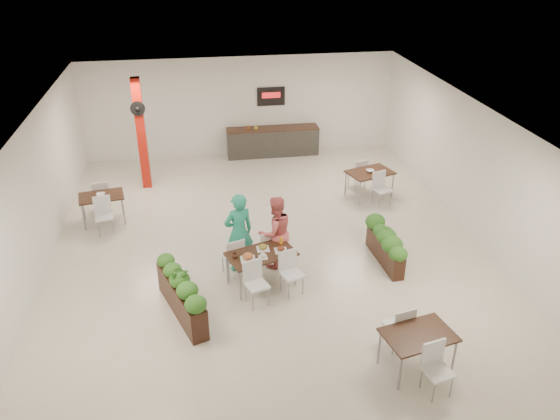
% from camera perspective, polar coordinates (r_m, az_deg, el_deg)
% --- Properties ---
extents(ground, '(12.00, 12.00, 0.00)m').
position_cam_1_polar(ground, '(13.16, -1.38, -3.51)').
color(ground, beige).
rests_on(ground, ground).
extents(room_shell, '(10.10, 12.10, 3.22)m').
position_cam_1_polar(room_shell, '(12.25, -1.49, 4.55)').
color(room_shell, white).
rests_on(room_shell, ground).
extents(red_column, '(0.40, 0.41, 3.20)m').
position_cam_1_polar(red_column, '(15.90, -14.29, 7.80)').
color(red_column, '#AE160B').
rests_on(red_column, ground).
extents(service_counter, '(3.00, 0.64, 2.20)m').
position_cam_1_polar(service_counter, '(18.14, -0.77, 7.24)').
color(service_counter, '#2A2825').
rests_on(service_counter, ground).
extents(main_table, '(1.68, 1.93, 0.92)m').
position_cam_1_polar(main_table, '(11.44, -2.00, -5.03)').
color(main_table, black).
rests_on(main_table, ground).
extents(diner_man, '(0.77, 0.63, 1.83)m').
position_cam_1_polar(diner_man, '(11.82, -4.33, -2.35)').
color(diner_man, '#249C7B').
rests_on(diner_man, ground).
extents(diner_woman, '(0.98, 0.87, 1.69)m').
position_cam_1_polar(diner_woman, '(11.93, -0.49, -2.34)').
color(diner_woman, '#E56666').
rests_on(diner_woman, ground).
extents(planter_left, '(0.98, 2.00, 1.10)m').
position_cam_1_polar(planter_left, '(10.82, -10.33, -8.35)').
color(planter_left, black).
rests_on(planter_left, ground).
extents(planter_right, '(0.48, 1.71, 0.89)m').
position_cam_1_polar(planter_right, '(12.47, 10.98, -3.43)').
color(planter_right, black).
rests_on(planter_right, ground).
extents(side_table_a, '(1.20, 1.67, 0.92)m').
position_cam_1_polar(side_table_a, '(14.55, -18.13, 1.00)').
color(side_table_a, black).
rests_on(side_table_a, ground).
extents(side_table_b, '(1.41, 1.67, 0.92)m').
position_cam_1_polar(side_table_b, '(15.38, 9.36, 3.57)').
color(side_table_b, black).
rests_on(side_table_b, ground).
extents(side_table_c, '(1.31, 1.67, 0.92)m').
position_cam_1_polar(side_table_c, '(9.69, 14.23, -13.01)').
color(side_table_c, black).
rests_on(side_table_c, ground).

